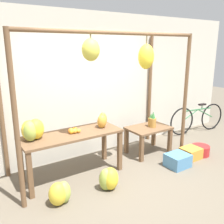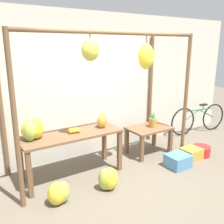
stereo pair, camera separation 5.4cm
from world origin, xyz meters
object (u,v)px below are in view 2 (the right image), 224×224
at_px(parked_bicycle, 199,119).
at_px(papaya_pile, 102,121).
at_px(orange_pile, 73,131).
at_px(blue_bucket, 201,151).
at_px(fruit_crate_white, 178,161).
at_px(banana_pile_on_table, 32,130).
at_px(banana_pile_ground_left, 59,193).
at_px(pineapple_cluster, 153,121).
at_px(banana_pile_ground_right, 108,179).
at_px(fruit_crate_purple, 191,154).

distance_m(parked_bicycle, papaya_pile, 3.09).
xyz_separation_m(orange_pile, blue_bucket, (2.50, -0.65, -0.71)).
bearing_deg(papaya_pile, fruit_crate_white, -32.81).
relative_size(banana_pile_on_table, banana_pile_ground_left, 1.06).
xyz_separation_m(banana_pile_on_table, orange_pile, (0.65, -0.06, -0.12)).
height_order(pineapple_cluster, parked_bicycle, pineapple_cluster).
distance_m(pineapple_cluster, banana_pile_ground_right, 1.73).
height_order(banana_pile_ground_right, fruit_crate_purple, banana_pile_ground_right).
distance_m(banana_pile_ground_left, banana_pile_ground_right, 0.77).
bearing_deg(pineapple_cluster, papaya_pile, -179.86).
xyz_separation_m(banana_pile_on_table, pineapple_cluster, (2.39, -0.06, -0.24)).
xyz_separation_m(parked_bicycle, papaya_pile, (-3.03, -0.31, 0.52)).
xyz_separation_m(orange_pile, pineapple_cluster, (1.75, 0.00, -0.12)).
distance_m(banana_pile_on_table, parked_bicycle, 4.28).
bearing_deg(parked_bicycle, banana_pile_ground_left, -167.12).
distance_m(fruit_crate_white, papaya_pile, 1.58).
bearing_deg(parked_bicycle, fruit_crate_white, -150.41).
bearing_deg(banana_pile_ground_right, fruit_crate_white, -2.23).
height_order(pineapple_cluster, banana_pile_ground_right, pineapple_cluster).
bearing_deg(fruit_crate_white, banana_pile_ground_right, 177.77).
xyz_separation_m(banana_pile_on_table, banana_pile_ground_right, (0.89, -0.76, -0.75)).
height_order(banana_pile_ground_left, parked_bicycle, parked_bicycle).
xyz_separation_m(banana_pile_on_table, blue_bucket, (3.15, -0.72, -0.83)).
xyz_separation_m(orange_pile, fruit_crate_white, (1.72, -0.75, -0.69)).
bearing_deg(banana_pile_ground_left, fruit_crate_purple, -0.50).
xyz_separation_m(pineapple_cluster, papaya_pile, (-1.19, -0.00, 0.20)).
bearing_deg(pineapple_cluster, banana_pile_ground_right, -155.13).
distance_m(banana_pile_on_table, papaya_pile, 1.21).
relative_size(pineapple_cluster, parked_bicycle, 0.19).
bearing_deg(orange_pile, blue_bucket, -14.62).
xyz_separation_m(banana_pile_ground_left, fruit_crate_purple, (2.73, -0.02, -0.06)).
relative_size(banana_pile_ground_left, parked_bicycle, 0.23).
relative_size(pineapple_cluster, banana_pile_ground_left, 0.84).
distance_m(orange_pile, fruit_crate_purple, 2.40).
height_order(blue_bucket, papaya_pile, papaya_pile).
relative_size(orange_pile, blue_bucket, 0.55).
bearing_deg(orange_pile, papaya_pile, -0.28).
relative_size(banana_pile_ground_right, papaya_pile, 1.51).
relative_size(banana_pile_ground_left, fruit_crate_purple, 1.07).
distance_m(banana_pile_on_table, pineapple_cluster, 2.41).
xyz_separation_m(pineapple_cluster, parked_bicycle, (1.85, 0.31, -0.32)).
bearing_deg(orange_pile, parked_bicycle, 4.92).
bearing_deg(banana_pile_on_table, banana_pile_ground_right, -40.38).
distance_m(fruit_crate_white, parked_bicycle, 2.16).
height_order(banana_pile_ground_left, fruit_crate_white, banana_pile_ground_left).
bearing_deg(fruit_crate_purple, papaya_pile, 158.37).
bearing_deg(orange_pile, banana_pile_ground_left, -129.58).
bearing_deg(blue_bucket, banana_pile_ground_right, -178.93).
relative_size(orange_pile, fruit_crate_purple, 0.55).
height_order(banana_pile_on_table, fruit_crate_white, banana_pile_on_table).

